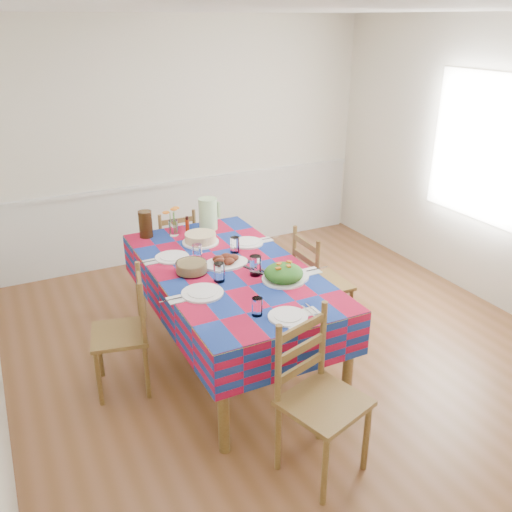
# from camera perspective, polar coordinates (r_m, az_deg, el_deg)

# --- Properties ---
(room) EXTENTS (4.58, 5.08, 2.78)m
(room) POSITION_cam_1_polar(r_m,az_deg,el_deg) (4.14, 4.29, 5.50)
(room) COLOR brown
(room) RESTS_ON ground
(wainscot) EXTENTS (4.41, 0.06, 0.92)m
(wainscot) POSITION_cam_1_polar(r_m,az_deg,el_deg) (6.56, -7.10, 4.37)
(wainscot) COLOR silver
(wainscot) RESTS_ON room
(window_right) EXTENTS (0.00, 1.40, 1.40)m
(window_right) POSITION_cam_1_polar(r_m,az_deg,el_deg) (5.74, 22.55, 10.49)
(window_right) COLOR white
(window_right) RESTS_ON room
(dining_table) EXTENTS (1.16, 2.15, 0.84)m
(dining_table) POSITION_cam_1_polar(r_m,az_deg,el_deg) (4.33, -2.88, -2.35)
(dining_table) COLOR brown
(dining_table) RESTS_ON room
(setting_near_head) EXTENTS (0.43, 0.29, 0.13)m
(setting_near_head) POSITION_cam_1_polar(r_m,az_deg,el_deg) (3.59, 2.29, -5.98)
(setting_near_head) COLOR white
(setting_near_head) RESTS_ON dining_table
(setting_left_near) EXTENTS (0.55, 0.33, 0.15)m
(setting_left_near) POSITION_cam_1_polar(r_m,az_deg,el_deg) (3.94, -5.10, -3.10)
(setting_left_near) COLOR white
(setting_left_near) RESTS_ON dining_table
(setting_left_far) EXTENTS (0.51, 0.30, 0.13)m
(setting_left_far) POSITION_cam_1_polar(r_m,az_deg,el_deg) (4.47, -7.96, 0.05)
(setting_left_far) COLOR white
(setting_left_far) RESTS_ON dining_table
(setting_right_near) EXTENTS (0.61, 0.35, 0.16)m
(setting_right_near) POSITION_cam_1_polar(r_m,az_deg,el_deg) (4.13, 2.22, -1.67)
(setting_right_near) COLOR white
(setting_right_near) RESTS_ON dining_table
(setting_right_far) EXTENTS (0.53, 0.30, 0.13)m
(setting_right_far) POSITION_cam_1_polar(r_m,az_deg,el_deg) (4.67, -1.31, 1.35)
(setting_right_far) COLOR white
(setting_right_far) RESTS_ON dining_table
(meat_platter) EXTENTS (0.37, 0.27, 0.07)m
(meat_platter) POSITION_cam_1_polar(r_m,az_deg,el_deg) (4.33, -3.24, -0.53)
(meat_platter) COLOR white
(meat_platter) RESTS_ON dining_table
(salad_platter) EXTENTS (0.33, 0.33, 0.14)m
(salad_platter) POSITION_cam_1_polar(r_m,az_deg,el_deg) (4.06, 2.93, -1.89)
(salad_platter) COLOR white
(salad_platter) RESTS_ON dining_table
(pasta_bowl) EXTENTS (0.24, 0.24, 0.09)m
(pasta_bowl) POSITION_cam_1_polar(r_m,az_deg,el_deg) (4.21, -6.81, -1.19)
(pasta_bowl) COLOR white
(pasta_bowl) RESTS_ON dining_table
(cake) EXTENTS (0.32, 0.32, 0.09)m
(cake) POSITION_cam_1_polar(r_m,az_deg,el_deg) (4.76, -5.87, 1.85)
(cake) COLOR white
(cake) RESTS_ON dining_table
(serving_utensils) EXTENTS (0.17, 0.38, 0.01)m
(serving_utensils) POSITION_cam_1_polar(r_m,az_deg,el_deg) (4.26, -0.11, -1.30)
(serving_utensils) COLOR black
(serving_utensils) RESTS_ON dining_table
(flower_vase) EXTENTS (0.17, 0.14, 0.28)m
(flower_vase) POSITION_cam_1_polar(r_m,az_deg,el_deg) (4.94, -8.72, 3.41)
(flower_vase) COLOR white
(flower_vase) RESTS_ON dining_table
(hot_sauce) EXTENTS (0.04, 0.04, 0.15)m
(hot_sauce) POSITION_cam_1_polar(r_m,az_deg,el_deg) (5.02, -7.25, 3.36)
(hot_sauce) COLOR #A92D0D
(hot_sauce) RESTS_ON dining_table
(green_pitcher) EXTENTS (0.17, 0.17, 0.29)m
(green_pitcher) POSITION_cam_1_polar(r_m,az_deg,el_deg) (5.05, -5.07, 4.45)
(green_pitcher) COLOR #B8EEA8
(green_pitcher) RESTS_ON dining_table
(tea_pitcher) EXTENTS (0.12, 0.12, 0.24)m
(tea_pitcher) POSITION_cam_1_polar(r_m,az_deg,el_deg) (4.95, -11.55, 3.31)
(tea_pitcher) COLOR black
(tea_pitcher) RESTS_ON dining_table
(name_card) EXTENTS (0.08, 0.02, 0.02)m
(name_card) POSITION_cam_1_polar(r_m,az_deg,el_deg) (3.47, 4.04, -7.57)
(name_card) COLOR white
(name_card) RESTS_ON dining_table
(chair_near) EXTENTS (0.57, 0.56, 1.05)m
(chair_near) POSITION_cam_1_polar(r_m,az_deg,el_deg) (3.43, 6.57, -14.70)
(chair_near) COLOR brown
(chair_near) RESTS_ON room
(chair_far) EXTENTS (0.41, 0.39, 0.92)m
(chair_far) POSITION_cam_1_polar(r_m,az_deg,el_deg) (5.61, -8.50, 0.47)
(chair_far) COLOR brown
(chair_far) RESTS_ON room
(chair_left) EXTENTS (0.49, 0.51, 0.97)m
(chair_left) POSITION_cam_1_polar(r_m,az_deg,el_deg) (4.22, -13.59, -7.88)
(chair_left) COLOR brown
(chair_left) RESTS_ON room
(chair_right) EXTENTS (0.43, 0.45, 1.00)m
(chair_right) POSITION_cam_1_polar(r_m,az_deg,el_deg) (4.81, 6.57, -2.97)
(chair_right) COLOR brown
(chair_right) RESTS_ON room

